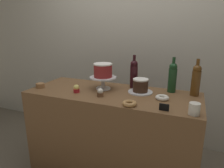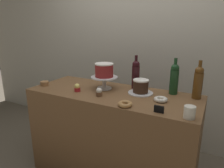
% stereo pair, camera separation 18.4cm
% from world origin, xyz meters
% --- Properties ---
extents(back_wall, '(6.00, 0.05, 2.60)m').
position_xyz_m(back_wall, '(0.00, 0.89, 1.30)').
color(back_wall, '#BCB7A8').
rests_on(back_wall, ground_plane).
extents(display_counter, '(1.58, 0.62, 0.90)m').
position_xyz_m(display_counter, '(0.00, 0.00, 0.45)').
color(display_counter, brown).
rests_on(display_counter, ground_plane).
extents(cake_stand_pedestal, '(0.26, 0.26, 0.12)m').
position_xyz_m(cake_stand_pedestal, '(-0.12, 0.07, 0.99)').
color(cake_stand_pedestal, silver).
rests_on(cake_stand_pedestal, display_counter).
extents(white_layer_cake, '(0.18, 0.18, 0.13)m').
position_xyz_m(white_layer_cake, '(-0.12, 0.07, 1.09)').
color(white_layer_cake, maroon).
rests_on(white_layer_cake, cake_stand_pedestal).
extents(silver_serving_platter, '(0.23, 0.23, 0.01)m').
position_xyz_m(silver_serving_platter, '(0.24, 0.10, 0.91)').
color(silver_serving_platter, white).
rests_on(silver_serving_platter, display_counter).
extents(chocolate_round_cake, '(0.14, 0.14, 0.12)m').
position_xyz_m(chocolate_round_cake, '(0.24, 0.10, 0.97)').
color(chocolate_round_cake, '#3D2619').
rests_on(chocolate_round_cake, silver_serving_platter).
extents(wine_bottle_green, '(0.08, 0.08, 0.33)m').
position_xyz_m(wine_bottle_green, '(0.51, 0.22, 1.05)').
color(wine_bottle_green, '#193D1E').
rests_on(wine_bottle_green, display_counter).
extents(wine_bottle_amber, '(0.08, 0.08, 0.33)m').
position_xyz_m(wine_bottle_amber, '(0.71, 0.20, 1.05)').
color(wine_bottle_amber, '#5B3814').
rests_on(wine_bottle_amber, display_counter).
extents(wine_bottle_dark_red, '(0.08, 0.08, 0.33)m').
position_xyz_m(wine_bottle_dark_red, '(0.14, 0.23, 1.05)').
color(wine_bottle_dark_red, black).
rests_on(wine_bottle_dark_red, display_counter).
extents(cupcake_lemon, '(0.06, 0.06, 0.07)m').
position_xyz_m(cupcake_lemon, '(-0.30, -0.13, 0.94)').
color(cupcake_lemon, red).
rests_on(cupcake_lemon, display_counter).
extents(cupcake_vanilla, '(0.06, 0.06, 0.07)m').
position_xyz_m(cupcake_vanilla, '(-0.05, -0.14, 0.94)').
color(cupcake_vanilla, brown).
rests_on(cupcake_vanilla, display_counter).
extents(donut_sugar, '(0.11, 0.11, 0.03)m').
position_xyz_m(donut_sugar, '(0.46, -0.02, 0.92)').
color(donut_sugar, silver).
rests_on(donut_sugar, display_counter).
extents(donut_maple, '(0.11, 0.11, 0.03)m').
position_xyz_m(donut_maple, '(0.25, -0.25, 0.92)').
color(donut_maple, '#B27F47').
rests_on(donut_maple, display_counter).
extents(cookie_stack, '(0.08, 0.08, 0.04)m').
position_xyz_m(cookie_stack, '(-0.72, -0.13, 0.93)').
color(cookie_stack, olive).
rests_on(cookie_stack, display_counter).
extents(price_sign_chalkboard, '(0.07, 0.01, 0.05)m').
position_xyz_m(price_sign_chalkboard, '(0.51, -0.25, 0.93)').
color(price_sign_chalkboard, black).
rests_on(price_sign_chalkboard, display_counter).
extents(coffee_cup_ceramic, '(0.08, 0.08, 0.08)m').
position_xyz_m(coffee_cup_ceramic, '(0.71, -0.24, 0.95)').
color(coffee_cup_ceramic, silver).
rests_on(coffee_cup_ceramic, display_counter).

